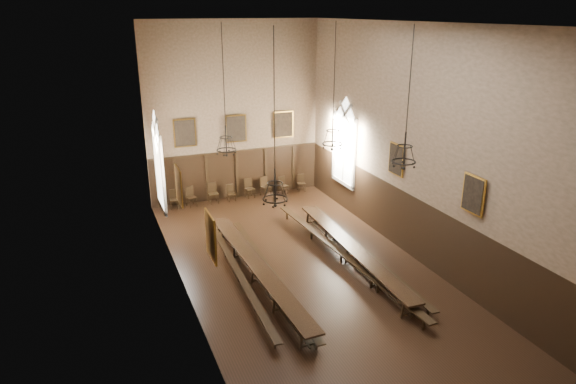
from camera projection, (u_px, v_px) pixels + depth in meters
floor at (306, 272)px, 19.50m from camera, size 9.00×18.00×0.02m
ceiling at (309, 22)px, 16.47m from camera, size 9.00×18.00×0.02m
wall_back at (235, 112)px, 25.85m from camera, size 9.00×0.02×9.00m
wall_front at (494, 273)px, 10.11m from camera, size 9.00×0.02×9.00m
wall_left at (179, 172)px, 16.39m from camera, size 0.02×18.00×9.00m
wall_right at (415, 146)px, 19.57m from camera, size 0.02×18.00×9.00m
wainscot_panelling at (306, 242)px, 19.07m from camera, size 9.00×18.00×2.50m
table_left at (258, 274)px, 18.60m from camera, size 0.92×9.36×0.73m
table_right at (351, 254)px, 20.11m from camera, size 0.96×9.06×0.70m
bench_left_outer at (238, 275)px, 18.70m from camera, size 0.62×9.11×0.41m
bench_left_inner at (270, 274)px, 18.78m from camera, size 0.57×9.44×0.42m
bench_right_inner at (341, 256)px, 20.05m from camera, size 0.97×10.74×0.48m
bench_right_outer at (362, 252)px, 20.44m from camera, size 0.60×9.75×0.44m
chair_0 at (174, 203)px, 25.61m from camera, size 0.46×0.46×0.95m
chair_1 at (191, 201)px, 25.87m from camera, size 0.55×0.55×1.01m
chair_2 at (213, 197)px, 26.33m from camera, size 0.48×0.48×1.04m
chair_3 at (231, 196)px, 26.63m from camera, size 0.41×0.41×0.86m
chair_4 at (250, 192)px, 27.10m from camera, size 0.52×0.52×1.01m
chair_5 at (266, 190)px, 27.35m from camera, size 0.58×0.58×1.04m
chair_6 at (283, 189)px, 27.66m from camera, size 0.48×0.48×0.94m
chair_7 at (301, 186)px, 28.08m from camera, size 0.46×0.46×0.92m
chandelier_back_left at (226, 141)px, 19.04m from camera, size 0.75×0.75×4.68m
chandelier_back_right at (333, 136)px, 20.62m from camera, size 0.84×0.84×4.87m
chandelier_front_left at (275, 187)px, 15.46m from camera, size 0.78×0.78×5.17m
chandelier_front_right at (404, 152)px, 16.36m from camera, size 0.79×0.79×4.35m
portrait_back_0 at (185, 133)px, 25.08m from camera, size 1.10×0.12×1.40m
portrait_back_1 at (236, 129)px, 26.00m from camera, size 1.10×0.12×1.40m
portrait_back_2 at (284, 125)px, 26.92m from camera, size 1.10×0.12×1.40m
portrait_left_0 at (179, 186)px, 17.58m from camera, size 0.12×1.00×1.30m
portrait_left_1 at (211, 237)px, 13.65m from camera, size 0.12×1.00×1.30m
portrait_right_0 at (396, 159)px, 20.67m from camera, size 0.12×1.00×1.30m
portrait_right_1 at (473, 195)px, 16.74m from camera, size 0.12×1.00×1.30m
window_right at (345, 141)px, 24.72m from camera, size 0.20×2.20×4.60m
window_left at (158, 161)px, 21.59m from camera, size 0.20×2.20×4.60m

